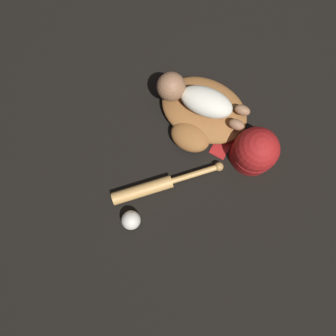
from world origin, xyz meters
name	(u,v)px	position (x,y,z in m)	size (l,w,h in m)	color
ground_plane	(213,128)	(0.00, 0.00, 0.00)	(6.00, 6.00, 0.00)	black
baseball_glove	(202,114)	(0.06, -0.03, 0.04)	(0.41, 0.37, 0.08)	#935B2D
baby_figure	(195,97)	(0.10, -0.06, 0.12)	(0.38, 0.16, 0.11)	silver
baseball_bat	(154,186)	(0.18, 0.29, 0.03)	(0.41, 0.26, 0.05)	tan
baseball	(131,220)	(0.23, 0.44, 0.04)	(0.07, 0.07, 0.07)	silver
baseball_cap	(255,150)	(-0.17, 0.08, 0.07)	(0.26, 0.20, 0.17)	maroon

